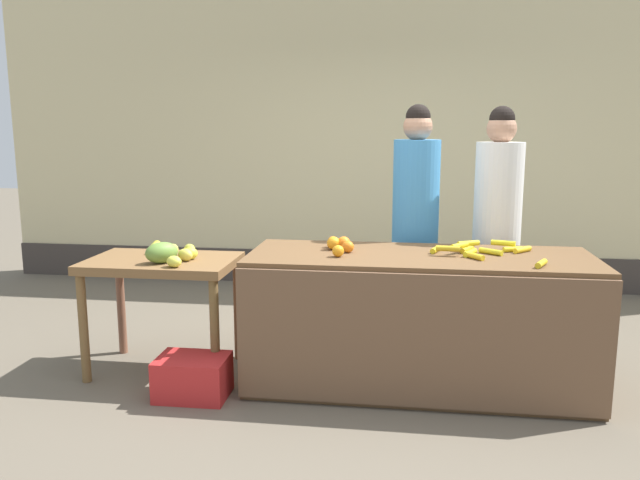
% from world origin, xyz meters
% --- Properties ---
extents(ground_plane, '(24.00, 24.00, 0.00)m').
position_xyz_m(ground_plane, '(0.00, 0.00, 0.00)').
color(ground_plane, '#665B4C').
extents(market_wall_back, '(8.19, 0.23, 3.08)m').
position_xyz_m(market_wall_back, '(0.00, 2.68, 1.51)').
color(market_wall_back, beige).
rests_on(market_wall_back, ground).
extents(fruit_stall_counter, '(2.19, 0.84, 0.87)m').
position_xyz_m(fruit_stall_counter, '(0.38, -0.01, 0.44)').
color(fruit_stall_counter, brown).
rests_on(fruit_stall_counter, ground).
extents(side_table_wooden, '(0.99, 0.65, 0.79)m').
position_xyz_m(side_table_wooden, '(-1.35, 0.00, 0.68)').
color(side_table_wooden, brown).
rests_on(side_table_wooden, ground).
extents(banana_bunch_pile, '(0.68, 0.58, 0.07)m').
position_xyz_m(banana_bunch_pile, '(0.78, 0.05, 0.90)').
color(banana_bunch_pile, gold).
rests_on(banana_bunch_pile, fruit_stall_counter).
extents(orange_pile, '(0.19, 0.38, 0.09)m').
position_xyz_m(orange_pile, '(-0.14, 0.04, 0.92)').
color(orange_pile, orange).
rests_on(orange_pile, fruit_stall_counter).
extents(mango_papaya_pile, '(0.44, 0.58, 0.14)m').
position_xyz_m(mango_papaya_pile, '(-1.28, -0.04, 0.85)').
color(mango_papaya_pile, '#D9D840').
rests_on(mango_papaya_pile, side_table_wooden).
extents(vendor_woman_blue_shirt, '(0.34, 0.34, 1.84)m').
position_xyz_m(vendor_woman_blue_shirt, '(0.36, 0.66, 0.93)').
color(vendor_woman_blue_shirt, '#33333D').
rests_on(vendor_woman_blue_shirt, ground).
extents(vendor_woman_white_shirt, '(0.34, 0.34, 1.82)m').
position_xyz_m(vendor_woman_white_shirt, '(0.94, 0.64, 0.92)').
color(vendor_woman_white_shirt, '#33333D').
rests_on(vendor_woman_white_shirt, ground).
extents(produce_crate, '(0.44, 0.32, 0.26)m').
position_xyz_m(produce_crate, '(-1.01, -0.41, 0.13)').
color(produce_crate, red).
rests_on(produce_crate, ground).
extents(produce_sack, '(0.38, 0.33, 0.49)m').
position_xyz_m(produce_sack, '(-0.60, 0.85, 0.24)').
color(produce_sack, tan).
rests_on(produce_sack, ground).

